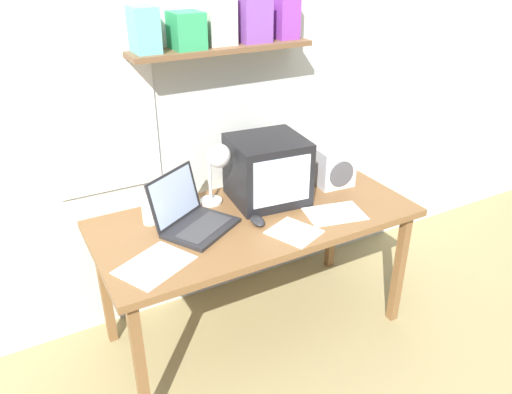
{
  "coord_description": "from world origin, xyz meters",
  "views": [
    {
      "loc": [
        -1.01,
        -1.84,
        1.89
      ],
      "look_at": [
        0.0,
        0.0,
        0.8
      ],
      "focal_mm": 35.0,
      "sensor_mm": 36.0,
      "label": 1
    }
  ],
  "objects": [
    {
      "name": "ground_plane",
      "position": [
        0.0,
        0.0,
        0.0
      ],
      "size": [
        12.0,
        12.0,
        0.0
      ],
      "primitive_type": "plane",
      "color": "#968758"
    },
    {
      "name": "back_wall",
      "position": [
        -0.0,
        0.46,
        1.3
      ],
      "size": [
        5.6,
        0.24,
        2.6
      ],
      "color": "beige",
      "rests_on": "ground_plane"
    },
    {
      "name": "corner_desk",
      "position": [
        0.0,
        0.0,
        0.64
      ],
      "size": [
        1.54,
        0.72,
        0.7
      ],
      "color": "brown",
      "rests_on": "ground_plane"
    },
    {
      "name": "crt_monitor",
      "position": [
        0.14,
        0.13,
        0.87
      ],
      "size": [
        0.39,
        0.37,
        0.32
      ],
      "rotation": [
        0.0,
        0.0,
        -0.1
      ],
      "color": "black",
      "rests_on": "corner_desk"
    },
    {
      "name": "laptop",
      "position": [
        -0.32,
        0.06,
        0.77
      ],
      "size": [
        0.42,
        0.41,
        0.25
      ],
      "rotation": [
        0.0,
        0.0,
        0.53
      ],
      "color": "#232326",
      "rests_on": "corner_desk"
    },
    {
      "name": "desk_lamp",
      "position": [
        -0.12,
        0.17,
        0.95
      ],
      "size": [
        0.14,
        0.18,
        0.33
      ],
      "rotation": [
        0.0,
        0.0,
        0.32
      ],
      "color": "silver",
      "rests_on": "corner_desk"
    },
    {
      "name": "juice_glass",
      "position": [
        -0.47,
        0.18,
        0.76
      ],
      "size": [
        0.07,
        0.07,
        0.13
      ],
      "color": "white",
      "rests_on": "corner_desk"
    },
    {
      "name": "space_heater",
      "position": [
        0.53,
        0.09,
        0.81
      ],
      "size": [
        0.2,
        0.14,
        0.21
      ],
      "rotation": [
        0.0,
        0.0,
        -0.09
      ],
      "color": "silver",
      "rests_on": "corner_desk"
    },
    {
      "name": "computer_mouse",
      "position": [
        -0.03,
        -0.07,
        0.72
      ],
      "size": [
        0.07,
        0.11,
        0.03
      ],
      "rotation": [
        0.0,
        0.0,
        -0.12
      ],
      "color": "#232326",
      "rests_on": "corner_desk"
    },
    {
      "name": "loose_paper_near_monitor",
      "position": [
        0.34,
        -0.17,
        0.71
      ],
      "size": [
        0.31,
        0.25,
        0.0
      ],
      "rotation": [
        0.0,
        0.0,
        -0.22
      ],
      "color": "silver",
      "rests_on": "corner_desk"
    },
    {
      "name": "open_notebook",
      "position": [
        0.08,
        -0.22,
        0.71
      ],
      "size": [
        0.25,
        0.27,
        0.0
      ],
      "rotation": [
        0.0,
        0.0,
        0.39
      ],
      "color": "white",
      "rests_on": "corner_desk"
    },
    {
      "name": "printed_handout",
      "position": [
        -0.56,
        -0.17,
        0.71
      ],
      "size": [
        0.35,
        0.32,
        0.0
      ],
      "rotation": [
        0.0,
        0.0,
        0.46
      ],
      "color": "white",
      "rests_on": "corner_desk"
    }
  ]
}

